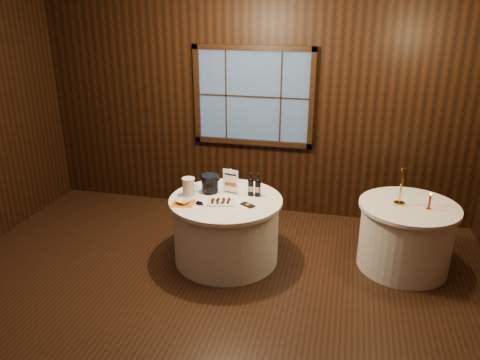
% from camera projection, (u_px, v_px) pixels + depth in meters
% --- Properties ---
extents(ground, '(6.00, 6.00, 0.00)m').
position_uv_depth(ground, '(201.00, 309.00, 4.63)').
color(ground, black).
rests_on(ground, ground).
extents(back_wall, '(6.00, 0.10, 3.00)m').
position_uv_depth(back_wall, '(253.00, 104.00, 6.33)').
color(back_wall, black).
rests_on(back_wall, ground).
extents(main_table, '(1.28, 1.28, 0.77)m').
position_uv_depth(main_table, '(226.00, 229.00, 5.40)').
color(main_table, white).
rests_on(main_table, ground).
extents(side_table, '(1.08, 1.08, 0.77)m').
position_uv_depth(side_table, '(405.00, 236.00, 5.24)').
color(side_table, white).
rests_on(side_table, ground).
extents(sign_stand, '(0.19, 0.12, 0.30)m').
position_uv_depth(sign_stand, '(231.00, 185.00, 5.37)').
color(sign_stand, silver).
rests_on(sign_stand, main_table).
extents(port_bottle_left, '(0.07, 0.07, 0.27)m').
position_uv_depth(port_bottle_left, '(251.00, 186.00, 5.31)').
color(port_bottle_left, black).
rests_on(port_bottle_left, main_table).
extents(port_bottle_right, '(0.07, 0.07, 0.28)m').
position_uv_depth(port_bottle_right, '(258.00, 186.00, 5.29)').
color(port_bottle_right, black).
rests_on(port_bottle_right, main_table).
extents(ice_bucket, '(0.21, 0.21, 0.21)m').
position_uv_depth(ice_bucket, '(210.00, 183.00, 5.39)').
color(ice_bucket, black).
rests_on(ice_bucket, main_table).
extents(chocolate_plate, '(0.33, 0.25, 0.04)m').
position_uv_depth(chocolate_plate, '(221.00, 202.00, 5.13)').
color(chocolate_plate, white).
rests_on(chocolate_plate, main_table).
extents(chocolate_box, '(0.18, 0.16, 0.01)m').
position_uv_depth(chocolate_box, '(248.00, 205.00, 5.08)').
color(chocolate_box, black).
rests_on(chocolate_box, main_table).
extents(grape_bunch, '(0.16, 0.09, 0.04)m').
position_uv_depth(grape_bunch, '(200.00, 203.00, 5.11)').
color(grape_bunch, black).
rests_on(grape_bunch, main_table).
extents(glass_pitcher, '(0.20, 0.15, 0.21)m').
position_uv_depth(glass_pitcher, '(189.00, 187.00, 5.31)').
color(glass_pitcher, white).
rests_on(glass_pitcher, main_table).
extents(orange_napkin, '(0.26, 0.26, 0.00)m').
position_uv_depth(orange_napkin, '(183.00, 203.00, 5.14)').
color(orange_napkin, orange).
rests_on(orange_napkin, main_table).
extents(cracker_bowl, '(0.20, 0.20, 0.04)m').
position_uv_depth(cracker_bowl, '(183.00, 201.00, 5.13)').
color(cracker_bowl, white).
rests_on(cracker_bowl, orange_napkin).
extents(brass_candlestick, '(0.12, 0.12, 0.42)m').
position_uv_depth(brass_candlestick, '(401.00, 191.00, 5.06)').
color(brass_candlestick, gold).
rests_on(brass_candlestick, side_table).
extents(red_candle, '(0.05, 0.05, 0.19)m').
position_uv_depth(red_candle, '(429.00, 203.00, 4.97)').
color(red_candle, gold).
rests_on(red_candle, side_table).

